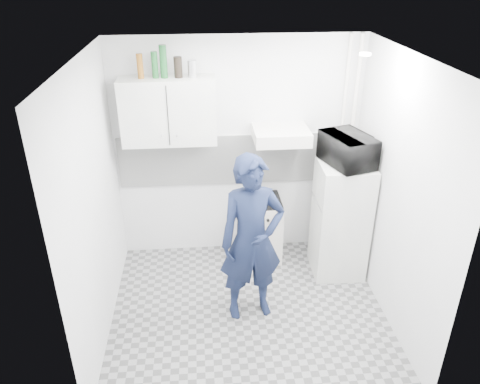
{
  "coord_description": "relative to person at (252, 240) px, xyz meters",
  "views": [
    {
      "loc": [
        -0.42,
        -3.76,
        3.33
      ],
      "look_at": [
        -0.06,
        0.3,
        1.25
      ],
      "focal_mm": 35.0,
      "sensor_mm": 36.0,
      "label": 1
    }
  ],
  "objects": [
    {
      "name": "floor",
      "position": [
        -0.03,
        -0.02,
        -0.87
      ],
      "size": [
        2.8,
        2.8,
        0.0
      ],
      "primitive_type": "plane",
      "color": "gray",
      "rests_on": "ground"
    },
    {
      "name": "ceiling",
      "position": [
        -0.03,
        -0.02,
        1.73
      ],
      "size": [
        2.8,
        2.8,
        0.0
      ],
      "primitive_type": "plane",
      "color": "white",
      "rests_on": "wall_back"
    },
    {
      "name": "wall_back",
      "position": [
        -0.03,
        1.23,
        0.43
      ],
      "size": [
        2.8,
        0.0,
        2.8
      ],
      "primitive_type": "plane",
      "rotation": [
        1.57,
        0.0,
        0.0
      ],
      "color": "white",
      "rests_on": "floor"
    },
    {
      "name": "wall_left",
      "position": [
        -1.43,
        -0.02,
        0.43
      ],
      "size": [
        0.0,
        2.6,
        2.6
      ],
      "primitive_type": "plane",
      "rotation": [
        1.57,
        0.0,
        1.57
      ],
      "color": "white",
      "rests_on": "floor"
    },
    {
      "name": "wall_right",
      "position": [
        1.37,
        -0.02,
        0.43
      ],
      "size": [
        0.0,
        2.6,
        2.6
      ],
      "primitive_type": "plane",
      "rotation": [
        1.57,
        0.0,
        -1.57
      ],
      "color": "white",
      "rests_on": "floor"
    },
    {
      "name": "person",
      "position": [
        0.0,
        0.0,
        0.0
      ],
      "size": [
        0.69,
        0.51,
        1.74
      ],
      "primitive_type": "imported",
      "rotation": [
        0.0,
        0.0,
        0.15
      ],
      "color": "#121A33",
      "rests_on": "floor"
    },
    {
      "name": "stove",
      "position": [
        0.22,
        0.98,
        -0.49
      ],
      "size": [
        0.47,
        0.47,
        0.76
      ],
      "primitive_type": "cube",
      "color": "silver",
      "rests_on": "floor"
    },
    {
      "name": "fridge",
      "position": [
        1.07,
        0.63,
        -0.2
      ],
      "size": [
        0.57,
        0.57,
        1.35
      ],
      "primitive_type": "cube",
      "rotation": [
        0.0,
        0.0,
        -0.03
      ],
      "color": "white",
      "rests_on": "floor"
    },
    {
      "name": "stove_top",
      "position": [
        0.22,
        0.98,
        -0.1
      ],
      "size": [
        0.45,
        0.45,
        0.03
      ],
      "primitive_type": "cube",
      "color": "black",
      "rests_on": "stove"
    },
    {
      "name": "saucepan",
      "position": [
        0.12,
        0.91,
        -0.04
      ],
      "size": [
        0.18,
        0.18,
        0.1
      ],
      "primitive_type": "cylinder",
      "color": "silver",
      "rests_on": "stove_top"
    },
    {
      "name": "microwave",
      "position": [
        1.07,
        0.63,
        0.64
      ],
      "size": [
        0.68,
        0.56,
        0.33
      ],
      "primitive_type": "imported",
      "rotation": [
        0.0,
        0.0,
        1.89
      ],
      "color": "black",
      "rests_on": "fridge"
    },
    {
      "name": "bottle_b",
      "position": [
        -1.03,
        1.06,
        1.45
      ],
      "size": [
        0.06,
        0.06,
        0.25
      ],
      "primitive_type": "cylinder",
      "color": "brown",
      "rests_on": "upper_cabinet"
    },
    {
      "name": "bottle_c",
      "position": [
        -0.88,
        1.06,
        1.46
      ],
      "size": [
        0.06,
        0.06,
        0.27
      ],
      "primitive_type": "cylinder",
      "color": "#144C1E",
      "rests_on": "upper_cabinet"
    },
    {
      "name": "bottle_d",
      "position": [
        -0.8,
        1.06,
        1.49
      ],
      "size": [
        0.07,
        0.07,
        0.33
      ],
      "primitive_type": "cylinder",
      "color": "#144C1E",
      "rests_on": "upper_cabinet"
    },
    {
      "name": "canister_a",
      "position": [
        -0.65,
        1.06,
        1.43
      ],
      "size": [
        0.08,
        0.08,
        0.21
      ],
      "primitive_type": "cylinder",
      "color": "black",
      "rests_on": "upper_cabinet"
    },
    {
      "name": "canister_b",
      "position": [
        -0.51,
        1.06,
        1.42
      ],
      "size": [
        0.09,
        0.09,
        0.17
      ],
      "primitive_type": "cylinder",
      "color": "silver",
      "rests_on": "upper_cabinet"
    },
    {
      "name": "upper_cabinet",
      "position": [
        -0.78,
        1.06,
        0.98
      ],
      "size": [
        1.0,
        0.35,
        0.7
      ],
      "primitive_type": "cube",
      "color": "white",
      "rests_on": "wall_back"
    },
    {
      "name": "range_hood",
      "position": [
        0.42,
        0.98,
        0.7
      ],
      "size": [
        0.6,
        0.5,
        0.14
      ],
      "primitive_type": "cube",
      "color": "silver",
      "rests_on": "wall_back"
    },
    {
      "name": "backsplash",
      "position": [
        -0.03,
        1.22,
        0.33
      ],
      "size": [
        2.74,
        0.03,
        0.6
      ],
      "primitive_type": "cube",
      "color": "white",
      "rests_on": "wall_back"
    },
    {
      "name": "pipe_a",
      "position": [
        1.27,
        1.15,
        0.43
      ],
      "size": [
        0.05,
        0.05,
        2.6
      ],
      "primitive_type": "cylinder",
      "color": "silver",
      "rests_on": "floor"
    },
    {
      "name": "pipe_b",
      "position": [
        1.15,
        1.15,
        0.43
      ],
      "size": [
        0.04,
        0.04,
        2.6
      ],
      "primitive_type": "cylinder",
      "color": "silver",
      "rests_on": "floor"
    },
    {
      "name": "ceiling_spot_fixture",
      "position": [
        0.97,
        0.18,
        1.7
      ],
      "size": [
        0.1,
        0.1,
        0.02
      ],
      "primitive_type": "cylinder",
      "color": "white",
      "rests_on": "ceiling"
    }
  ]
}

